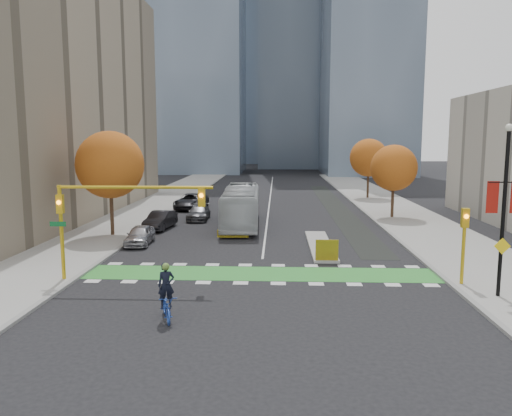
# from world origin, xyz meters

# --- Properties ---
(ground) EXTENTS (300.00, 300.00, 0.00)m
(ground) POSITION_xyz_m (0.00, 0.00, 0.00)
(ground) COLOR black
(ground) RESTS_ON ground
(sidewalk_west) EXTENTS (7.00, 120.00, 0.15)m
(sidewalk_west) POSITION_xyz_m (-13.50, 20.00, 0.07)
(sidewalk_west) COLOR gray
(sidewalk_west) RESTS_ON ground
(sidewalk_east) EXTENTS (7.00, 120.00, 0.15)m
(sidewalk_east) POSITION_xyz_m (13.50, 20.00, 0.07)
(sidewalk_east) COLOR gray
(sidewalk_east) RESTS_ON ground
(curb_west) EXTENTS (0.30, 120.00, 0.16)m
(curb_west) POSITION_xyz_m (-10.00, 20.00, 0.07)
(curb_west) COLOR gray
(curb_west) RESTS_ON ground
(curb_east) EXTENTS (0.30, 120.00, 0.16)m
(curb_east) POSITION_xyz_m (10.00, 20.00, 0.07)
(curb_east) COLOR gray
(curb_east) RESTS_ON ground
(bike_crossing) EXTENTS (20.00, 3.00, 0.01)m
(bike_crossing) POSITION_xyz_m (0.00, 1.50, 0.01)
(bike_crossing) COLOR #2D8B2F
(bike_crossing) RESTS_ON ground
(centre_line) EXTENTS (0.15, 70.00, 0.01)m
(centre_line) POSITION_xyz_m (0.00, 40.00, 0.01)
(centre_line) COLOR silver
(centre_line) RESTS_ON ground
(bike_lane_paint) EXTENTS (2.50, 50.00, 0.01)m
(bike_lane_paint) POSITION_xyz_m (7.50, 30.00, 0.01)
(bike_lane_paint) COLOR black
(bike_lane_paint) RESTS_ON ground
(median_island) EXTENTS (1.60, 10.00, 0.16)m
(median_island) POSITION_xyz_m (4.00, 9.00, 0.08)
(median_island) COLOR gray
(median_island) RESTS_ON ground
(hazard_board) EXTENTS (1.40, 0.12, 1.30)m
(hazard_board) POSITION_xyz_m (4.00, 4.20, 0.80)
(hazard_board) COLOR yellow
(hazard_board) RESTS_ON median_island
(building_west) EXTENTS (16.00, 44.00, 25.00)m
(building_west) POSITION_xyz_m (-24.00, 22.00, 12.50)
(building_west) COLOR gray
(building_west) RESTS_ON ground
(tower_nw) EXTENTS (22.00, 22.00, 70.00)m
(tower_nw) POSITION_xyz_m (-18.00, 90.00, 35.00)
(tower_nw) COLOR #47566B
(tower_nw) RESTS_ON ground
(tower_ne) EXTENTS (18.00, 24.00, 60.00)m
(tower_ne) POSITION_xyz_m (20.00, 85.00, 30.00)
(tower_ne) COLOR #47566B
(tower_ne) RESTS_ON ground
(tower_far) EXTENTS (26.00, 26.00, 80.00)m
(tower_far) POSITION_xyz_m (-4.00, 140.00, 40.00)
(tower_far) COLOR #47566B
(tower_far) RESTS_ON ground
(tree_west) EXTENTS (5.20, 5.20, 8.22)m
(tree_west) POSITION_xyz_m (-12.00, 12.00, 5.62)
(tree_west) COLOR #332114
(tree_west) RESTS_ON ground
(tree_east_near) EXTENTS (4.40, 4.40, 7.08)m
(tree_east_near) POSITION_xyz_m (12.00, 22.00, 4.86)
(tree_east_near) COLOR #332114
(tree_east_near) RESTS_ON ground
(tree_east_far) EXTENTS (4.80, 4.80, 7.65)m
(tree_east_far) POSITION_xyz_m (12.50, 38.00, 5.24)
(tree_east_far) COLOR #332114
(tree_east_far) RESTS_ON ground
(traffic_signal_west) EXTENTS (8.53, 0.56, 5.20)m
(traffic_signal_west) POSITION_xyz_m (-7.93, -0.51, 4.03)
(traffic_signal_west) COLOR #BF9914
(traffic_signal_west) RESTS_ON ground
(traffic_signal_east) EXTENTS (0.35, 0.43, 4.10)m
(traffic_signal_east) POSITION_xyz_m (10.50, -0.51, 2.73)
(traffic_signal_east) COLOR #BF9914
(traffic_signal_east) RESTS_ON ground
(banner_lamppost) EXTENTS (1.65, 0.36, 8.28)m
(banner_lamppost) POSITION_xyz_m (11.50, -2.50, 4.61)
(banner_lamppost) COLOR black
(banner_lamppost) RESTS_ON ground
(cyclist) EXTENTS (1.41, 2.26, 2.46)m
(cyclist) POSITION_xyz_m (-3.73, -5.94, 0.82)
(cyclist) COLOR #2343A1
(cyclist) RESTS_ON ground
(bus) EXTENTS (3.36, 12.69, 3.51)m
(bus) POSITION_xyz_m (-2.24, 17.21, 1.76)
(bus) COLOR #B9BFC2
(bus) RESTS_ON ground
(parked_car_a) EXTENTS (1.78, 4.14, 1.39)m
(parked_car_a) POSITION_xyz_m (-9.00, 9.02, 0.70)
(parked_car_a) COLOR #A5A4A9
(parked_car_a) RESTS_ON ground
(parked_car_b) EXTENTS (2.16, 4.78, 1.52)m
(parked_car_b) POSITION_xyz_m (-9.00, 15.33, 0.76)
(parked_car_b) COLOR black
(parked_car_b) RESTS_ON ground
(parked_car_c) EXTENTS (2.00, 4.72, 1.36)m
(parked_car_c) POSITION_xyz_m (-6.50, 20.33, 0.68)
(parked_car_c) COLOR #47484C
(parked_car_c) RESTS_ON ground
(parked_car_d) EXTENTS (3.40, 6.27, 1.67)m
(parked_car_d) POSITION_xyz_m (-8.49, 27.67, 0.83)
(parked_car_d) COLOR black
(parked_car_d) RESTS_ON ground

